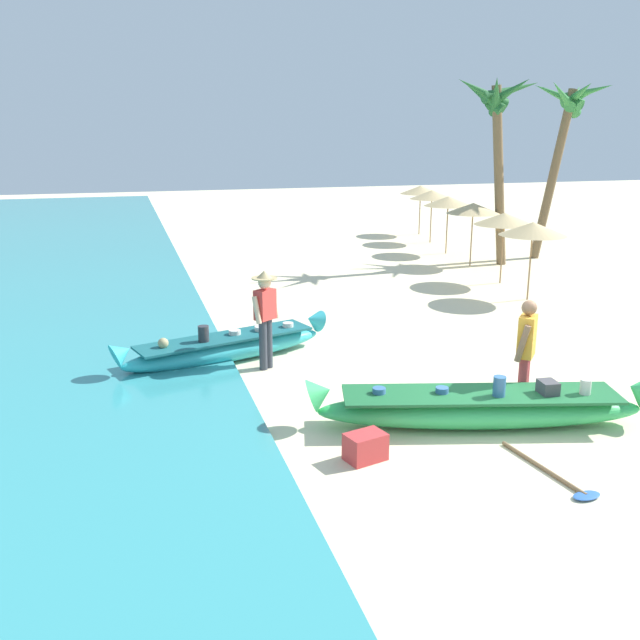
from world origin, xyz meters
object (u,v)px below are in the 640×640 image
Objects in this scene: cooler_box at (365,447)px; paddle at (557,477)px; person_tourist_customer at (526,349)px; palm_tree_leaning_seaward at (568,113)px; boat_green_foreground at (480,408)px; boat_cyan_midground at (226,347)px; palm_tree_tall_inland at (497,115)px; person_vendor_hatted at (265,312)px.

cooler_box is 0.31× the size of paddle.
person_tourist_customer is 0.30× the size of palm_tree_leaning_seaward.
boat_cyan_midground is (-3.02, 3.85, -0.02)m from boat_green_foreground.
boat_cyan_midground is 6.37m from paddle.
palm_tree_tall_inland is at bearing 38.89° from cooler_box.
boat_green_foreground is at bearing 94.85° from paddle.
cooler_box is (-2.80, -0.90, -0.78)m from person_tourist_customer.
cooler_box is (1.11, -4.40, -0.08)m from boat_cyan_midground.
palm_tree_tall_inland is (6.13, 10.81, 4.18)m from boat_green_foreground.
paddle is at bearing -62.65° from person_vendor_hatted.
paddle is (-0.75, -2.02, -0.93)m from person_tourist_customer.
palm_tree_tall_inland reaches higher than boat_cyan_midground.
boat_cyan_midground is 1.14m from person_vendor_hatted.
boat_green_foreground is at bearing -128.05° from palm_tree_leaning_seaward.
boat_green_foreground reaches higher than boat_cyan_midground.
paddle is at bearing -110.27° from person_tourist_customer.
boat_green_foreground is at bearing 0.11° from cooler_box.
boat_cyan_midground is 4.54m from cooler_box.
paddle is (0.14, -1.67, -0.25)m from boat_green_foreground.
palm_tree_leaning_seaward is 11.24× the size of cooler_box.
person_tourist_customer is 1.04× the size of paddle.
boat_green_foreground is 2.89× the size of person_tourist_customer.
person_vendor_hatted reaches higher than person_tourist_customer.
person_vendor_hatted reaches higher than cooler_box.
palm_tree_leaning_seaward is 16.79m from cooler_box.
boat_cyan_midground reaches higher than paddle.
person_tourist_customer is (3.29, -2.90, -0.06)m from person_vendor_hatted.
person_vendor_hatted is 0.31× the size of palm_tree_tall_inland.
boat_cyan_midground is at bearing 135.76° from person_vendor_hatted.
palm_tree_leaning_seaward is (8.09, 11.12, 3.57)m from person_tourist_customer.
cooler_box is at bearing -162.18° from person_tourist_customer.
person_vendor_hatted is 1.08× the size of paddle.
cooler_box is at bearing 151.28° from paddle.
palm_tree_leaning_seaward is (8.98, 11.47, 4.25)m from boat_green_foreground.
person_tourist_customer is 12.21m from palm_tree_tall_inland.
boat_green_foreground is 0.87× the size of palm_tree_tall_inland.
palm_tree_leaning_seaward is (12.00, 7.62, 4.26)m from boat_cyan_midground.
boat_green_foreground is 1.69m from paddle.
palm_tree_leaning_seaward is at bearing 51.95° from boat_green_foreground.
person_tourist_customer is at bearing 2.00° from cooler_box.
person_vendor_hatted is 3.92m from cooler_box.
palm_tree_tall_inland is (8.53, 7.56, 3.44)m from person_vendor_hatted.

